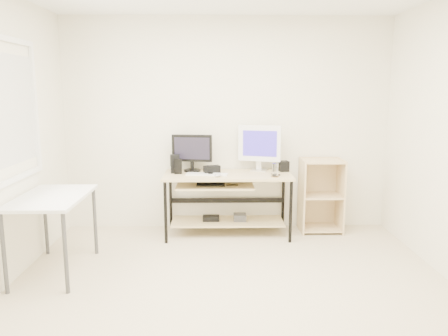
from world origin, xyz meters
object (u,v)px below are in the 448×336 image
Objects in this scene: desk at (225,191)px; side_table at (52,204)px; audio_controller at (178,166)px; white_imac at (260,145)px; black_monitor at (192,150)px; shelf_unit at (320,195)px.

side_table is at bearing -147.35° from desk.
white_imac is at bearing 0.81° from audio_controller.
audio_controller is at bearing 179.39° from desk.
desk is at bearing -13.91° from black_monitor.
audio_controller is at bearing -174.91° from shelf_unit.
side_table is (-1.65, -1.06, 0.13)m from desk.
black_monitor is at bearing 179.99° from shelf_unit.
black_monitor is (-1.58, 0.00, 0.55)m from shelf_unit.
black_monitor is (1.25, 1.22, 0.34)m from side_table.
shelf_unit is at bearing 7.77° from desk.
audio_controller is (-1.74, -0.15, 0.39)m from shelf_unit.
audio_controller reaches higher than side_table.
black_monitor reaches higher than audio_controller.
audio_controller is (-0.16, -0.15, -0.17)m from black_monitor.
white_imac is (-0.76, 0.03, 0.62)m from shelf_unit.
shelf_unit is 5.04× the size of audio_controller.
desk is 8.41× the size of audio_controller.
desk is 1.50× the size of side_table.
white_imac is 1.02m from audio_controller.
desk is 1.97m from side_table.
black_monitor reaches higher than shelf_unit.
audio_controller is at bearing 44.27° from side_table.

